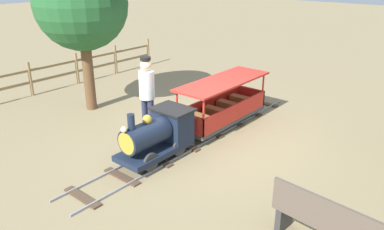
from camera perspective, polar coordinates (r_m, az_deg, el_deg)
ground_plane at (r=7.59m, az=1.34°, el=-3.26°), size 60.00×60.00×0.00m
track at (r=7.47m, az=0.56°, el=-3.55°), size 0.76×6.05×0.04m
locomotive at (r=6.58m, az=-5.13°, el=-2.83°), size 0.72×1.45×0.99m
passenger_car at (r=7.97m, az=4.68°, el=1.23°), size 0.82×2.35×0.97m
conductor_person at (r=7.32m, az=-6.85°, el=3.67°), size 0.30×0.30×1.62m
park_bench at (r=4.83m, az=19.70°, el=-15.24°), size 1.33×0.51×0.82m
oak_tree_far at (r=8.82m, az=-16.49°, el=15.77°), size 2.04×2.04×3.45m
fence_section at (r=10.99m, az=-20.13°, el=6.12°), size 0.08×7.13×0.90m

